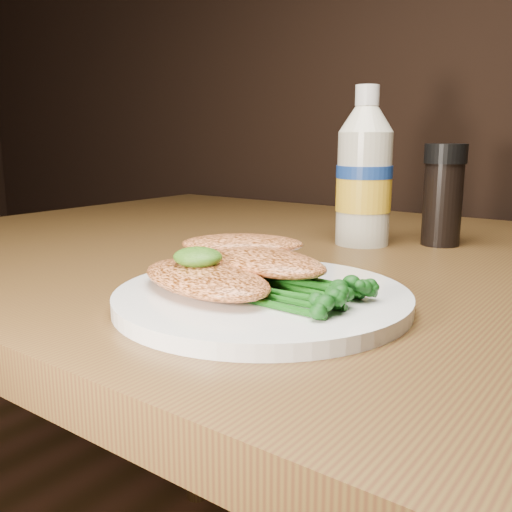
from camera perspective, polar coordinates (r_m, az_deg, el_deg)
The scene contains 8 objects.
plate at distance 0.47m, azimuth 0.63°, elevation -4.23°, with size 0.24×0.24×0.01m, color white.
chicken_front at distance 0.46m, azimuth -5.13°, elevation -2.27°, with size 0.14×0.07×0.02m, color #ED854B.
chicken_mid at distance 0.49m, azimuth 0.54°, elevation -0.48°, with size 0.14×0.07×0.02m, color #ED854B.
chicken_back at distance 0.53m, azimuth -1.39°, elevation 1.21°, with size 0.11×0.06×0.02m, color #ED854B.
pesto_front at distance 0.47m, azimuth -5.88°, elevation -0.10°, with size 0.04×0.04×0.02m, color #133708.
broccolini_bundle at distance 0.44m, azimuth 4.50°, elevation -3.19°, with size 0.12×0.09×0.02m, color #144E11, non-canonical shape.
mayo_bottle at distance 0.73m, azimuth 10.87°, elevation 8.82°, with size 0.07×0.07×0.20m, color beige, non-canonical shape.
pepper_grinder at distance 0.76m, azimuth 18.31°, elevation 5.83°, with size 0.05×0.05×0.13m, color black, non-canonical shape.
Camera 1 is at (0.33, 0.46, 0.89)m, focal length 39.74 mm.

